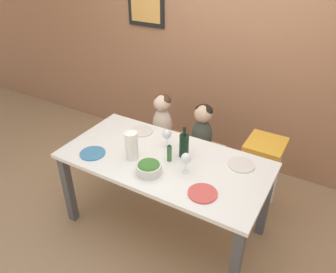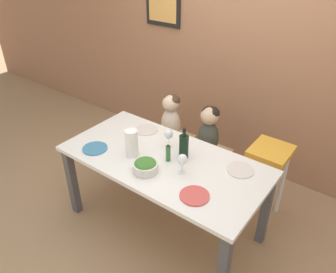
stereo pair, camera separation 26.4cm
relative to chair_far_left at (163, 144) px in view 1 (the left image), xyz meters
The scene contains 18 objects.
ground_plane 0.89m from the chair_far_left, 57.90° to the right, with size 14.00×14.00×0.00m, color #9E7A56.
wall_back 1.26m from the chair_far_left, 58.63° to the left, with size 10.00×0.09×2.70m.
dining_table 0.85m from the chair_far_left, 57.90° to the right, with size 1.72×0.85×0.76m.
chair_far_left is the anchor object (origin of this frame).
chair_far_center 0.46m from the chair_far_left, ahead, with size 0.39×0.43×0.46m.
chair_right_highchair 1.10m from the chair_far_left, ahead, with size 0.33×0.36×0.76m.
person_child_left 0.35m from the chair_far_left, 90.00° to the left, with size 0.21×0.19×0.51m.
person_child_center 0.58m from the chair_far_left, ahead, with size 0.21×0.19×0.51m.
wine_bottle 0.93m from the chair_far_left, 45.85° to the right, with size 0.08×0.08×0.27m.
paper_towel_roll 0.96m from the chair_far_left, 76.30° to the right, with size 0.10×0.10×0.24m.
wine_glass_near 1.12m from the chair_far_left, 48.51° to the right, with size 0.08×0.08×0.17m.
wine_glass_far 0.80m from the chair_far_left, 55.25° to the right, with size 0.08×0.08×0.17m.
salad_bowl_large 1.08m from the chair_far_left, 64.90° to the right, with size 0.20×0.20×0.10m.
dinner_plate_front_left 1.01m from the chair_far_left, 97.77° to the right, with size 0.21×0.21×0.01m.
dinner_plate_back_left 0.57m from the chair_far_left, 86.87° to the right, with size 0.21×0.21×0.01m.
dinner_plate_back_right 1.17m from the chair_far_left, 24.21° to the right, with size 0.21×0.21×0.01m.
dinner_plate_front_right 1.33m from the chair_far_left, 45.97° to the right, with size 0.21×0.21×0.01m.
condiment_bottle_hot_sauce 0.95m from the chair_far_left, 54.99° to the right, with size 0.04×0.04×0.16m.
Camera 1 is at (1.13, -1.88, 2.33)m, focal length 35.00 mm.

